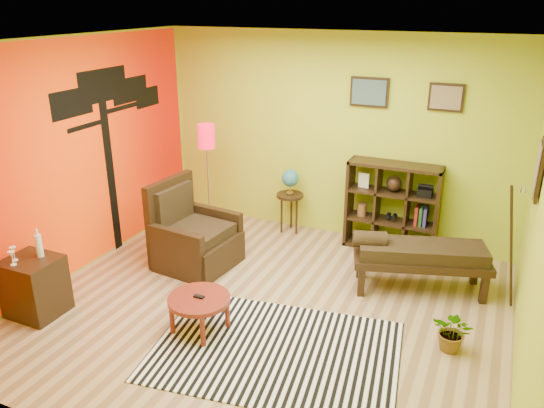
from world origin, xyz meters
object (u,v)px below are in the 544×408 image
at_px(cube_shelf, 393,207).
at_px(bench, 418,254).
at_px(globe_table, 290,185).
at_px(floor_lamp, 207,146).
at_px(coffee_table, 199,302).
at_px(potted_plant, 453,335).
at_px(armchair, 193,240).
at_px(side_cabinet, 35,286).

xyz_separation_m(cube_shelf, bench, (0.50, -0.95, -0.15)).
bearing_deg(globe_table, floor_lamp, -151.40).
bearing_deg(coffee_table, floor_lamp, 117.86).
height_order(coffee_table, potted_plant, coffee_table).
distance_m(armchair, floor_lamp, 1.33).
height_order(side_cabinet, cube_shelf, cube_shelf).
distance_m(coffee_table, potted_plant, 2.49).
distance_m(floor_lamp, globe_table, 1.29).
height_order(side_cabinet, floor_lamp, floor_lamp).
bearing_deg(armchair, coffee_table, -55.39).
bearing_deg(floor_lamp, cube_shelf, 13.20).
bearing_deg(side_cabinet, bench, 30.92).
bearing_deg(coffee_table, cube_shelf, 63.36).
xyz_separation_m(globe_table, cube_shelf, (1.46, 0.03, -0.11)).
relative_size(coffee_table, cube_shelf, 0.52).
distance_m(side_cabinet, floor_lamp, 2.80).
bearing_deg(floor_lamp, globe_table, 28.60).
distance_m(armchair, potted_plant, 3.28).
height_order(floor_lamp, potted_plant, floor_lamp).
bearing_deg(coffee_table, bench, 43.20).
relative_size(side_cabinet, globe_table, 1.02).
height_order(armchair, side_cabinet, armchair).
bearing_deg(globe_table, potted_plant, -38.00).
height_order(coffee_table, globe_table, globe_table).
xyz_separation_m(coffee_table, floor_lamp, (-1.11, 2.11, 0.97)).
bearing_deg(side_cabinet, cube_shelf, 45.02).
relative_size(armchair, cube_shelf, 0.90).
height_order(floor_lamp, cube_shelf, floor_lamp).
relative_size(coffee_table, armchair, 0.58).
bearing_deg(floor_lamp, potted_plant, -21.78).
relative_size(coffee_table, side_cabinet, 0.66).
bearing_deg(bench, armchair, -169.61).
xyz_separation_m(coffee_table, potted_plant, (2.38, 0.71, -0.17)).
xyz_separation_m(side_cabinet, bench, (3.61, 2.16, 0.12)).
height_order(armchair, cube_shelf, cube_shelf).
distance_m(coffee_table, armchair, 1.50).
bearing_deg(globe_table, coffee_table, -87.66).
bearing_deg(potted_plant, floor_lamp, 158.22).
xyz_separation_m(armchair, floor_lamp, (-0.26, 0.87, 0.97)).
xyz_separation_m(side_cabinet, potted_plant, (4.15, 1.14, -0.16)).
bearing_deg(bench, cube_shelf, 117.66).
height_order(floor_lamp, bench, floor_lamp).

